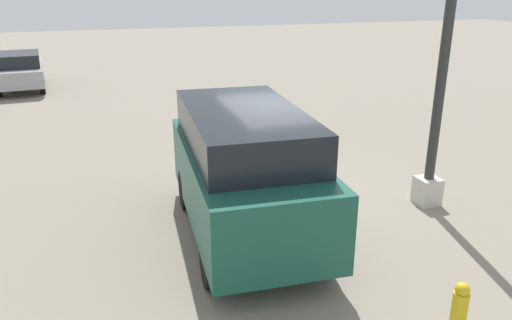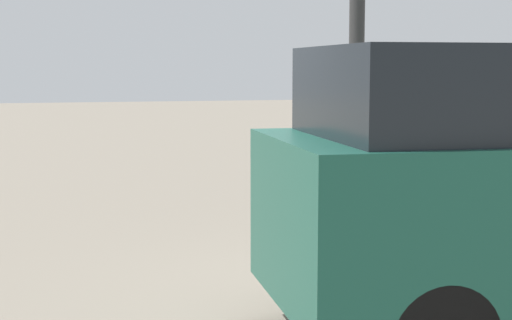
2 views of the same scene
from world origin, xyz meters
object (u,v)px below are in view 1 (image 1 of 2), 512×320
parked_van (245,169)px  fire_hydrant (459,308)px  parking_meter_near (297,138)px  car_distant (19,70)px  lamp_post (440,90)px

parked_van → fire_hydrant: bearing=31.1°
parking_meter_near → car_distant: car_distant is taller
parking_meter_near → car_distant: bearing=-151.8°
parking_meter_near → car_distant: size_ratio=0.35×
car_distant → fire_hydrant: car_distant is taller
car_distant → parked_van: bearing=-165.4°
parked_van → lamp_post: bearing=94.6°
parking_meter_near → lamp_post: size_ratio=0.24×
fire_hydrant → parked_van: bearing=-152.1°
parking_meter_near → fire_hydrant: (5.10, 0.12, -0.73)m
parking_meter_near → parked_van: 2.41m
parking_meter_near → lamp_post: 2.97m
parking_meter_near → lamp_post: bearing=53.0°
lamp_post → car_distant: (-14.64, -8.99, -1.51)m
lamp_post → car_distant: size_ratio=1.47×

